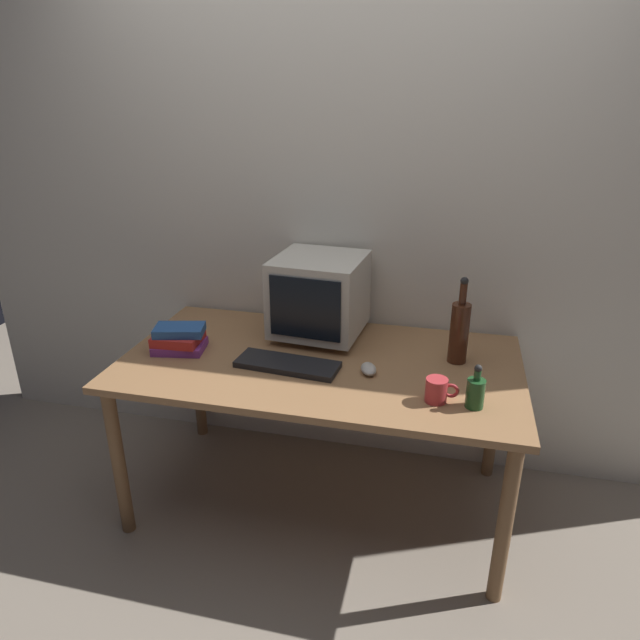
{
  "coord_description": "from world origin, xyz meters",
  "views": [
    {
      "loc": [
        0.49,
        -2.05,
        1.78
      ],
      "look_at": [
        0.0,
        0.0,
        0.91
      ],
      "focal_mm": 31.61,
      "sensor_mm": 36.0,
      "label": 1
    }
  ],
  "objects_px": {
    "computer_mouse": "(369,369)",
    "bottle_tall": "(459,330)",
    "crt_monitor": "(319,296)",
    "bottle_short": "(475,392)",
    "keyboard": "(287,364)",
    "book_stack": "(179,339)",
    "mug": "(437,390)"
  },
  "relations": [
    {
      "from": "crt_monitor",
      "to": "bottle_tall",
      "type": "bearing_deg",
      "value": -11.55
    },
    {
      "from": "keyboard",
      "to": "computer_mouse",
      "type": "xyz_separation_m",
      "value": [
        0.33,
        0.03,
        0.01
      ]
    },
    {
      "from": "computer_mouse",
      "to": "bottle_tall",
      "type": "height_order",
      "value": "bottle_tall"
    },
    {
      "from": "crt_monitor",
      "to": "bottle_short",
      "type": "distance_m",
      "value": 0.85
    },
    {
      "from": "computer_mouse",
      "to": "bottle_short",
      "type": "xyz_separation_m",
      "value": [
        0.41,
        -0.17,
        0.04
      ]
    },
    {
      "from": "computer_mouse",
      "to": "keyboard",
      "type": "bearing_deg",
      "value": 166.69
    },
    {
      "from": "bottle_tall",
      "to": "keyboard",
      "type": "bearing_deg",
      "value": -162.14
    },
    {
      "from": "computer_mouse",
      "to": "bottle_tall",
      "type": "relative_size",
      "value": 0.27
    },
    {
      "from": "crt_monitor",
      "to": "mug",
      "type": "bearing_deg",
      "value": -40.67
    },
    {
      "from": "bottle_tall",
      "to": "book_stack",
      "type": "bearing_deg",
      "value": -171.85
    },
    {
      "from": "keyboard",
      "to": "book_stack",
      "type": "bearing_deg",
      "value": 179.71
    },
    {
      "from": "keyboard",
      "to": "book_stack",
      "type": "distance_m",
      "value": 0.5
    },
    {
      "from": "keyboard",
      "to": "book_stack",
      "type": "xyz_separation_m",
      "value": [
        -0.5,
        0.05,
        0.04
      ]
    },
    {
      "from": "crt_monitor",
      "to": "keyboard",
      "type": "height_order",
      "value": "crt_monitor"
    },
    {
      "from": "computer_mouse",
      "to": "bottle_short",
      "type": "bearing_deg",
      "value": -40.2
    },
    {
      "from": "computer_mouse",
      "to": "mug",
      "type": "distance_m",
      "value": 0.32
    },
    {
      "from": "computer_mouse",
      "to": "mug",
      "type": "relative_size",
      "value": 0.83
    },
    {
      "from": "computer_mouse",
      "to": "book_stack",
      "type": "distance_m",
      "value": 0.83
    },
    {
      "from": "mug",
      "to": "keyboard",
      "type": "bearing_deg",
      "value": 167.62
    },
    {
      "from": "bottle_tall",
      "to": "mug",
      "type": "height_order",
      "value": "bottle_tall"
    },
    {
      "from": "bottle_tall",
      "to": "mug",
      "type": "xyz_separation_m",
      "value": [
        -0.07,
        -0.35,
        -0.09
      ]
    },
    {
      "from": "crt_monitor",
      "to": "keyboard",
      "type": "bearing_deg",
      "value": -98.52
    },
    {
      "from": "keyboard",
      "to": "mug",
      "type": "bearing_deg",
      "value": -7.19
    },
    {
      "from": "computer_mouse",
      "to": "book_stack",
      "type": "xyz_separation_m",
      "value": [
        -0.83,
        0.02,
        0.03
      ]
    },
    {
      "from": "keyboard",
      "to": "bottle_tall",
      "type": "distance_m",
      "value": 0.71
    },
    {
      "from": "crt_monitor",
      "to": "book_stack",
      "type": "relative_size",
      "value": 1.76
    },
    {
      "from": "bottle_short",
      "to": "mug",
      "type": "xyz_separation_m",
      "value": [
        -0.13,
        0.01,
        -0.02
      ]
    },
    {
      "from": "bottle_tall",
      "to": "computer_mouse",
      "type": "bearing_deg",
      "value": -150.87
    },
    {
      "from": "computer_mouse",
      "to": "crt_monitor",
      "type": "bearing_deg",
      "value": 113.5
    },
    {
      "from": "book_stack",
      "to": "mug",
      "type": "bearing_deg",
      "value": -9.28
    },
    {
      "from": "mug",
      "to": "bottle_tall",
      "type": "bearing_deg",
      "value": 79.29
    },
    {
      "from": "crt_monitor",
      "to": "mug",
      "type": "relative_size",
      "value": 3.47
    }
  ]
}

